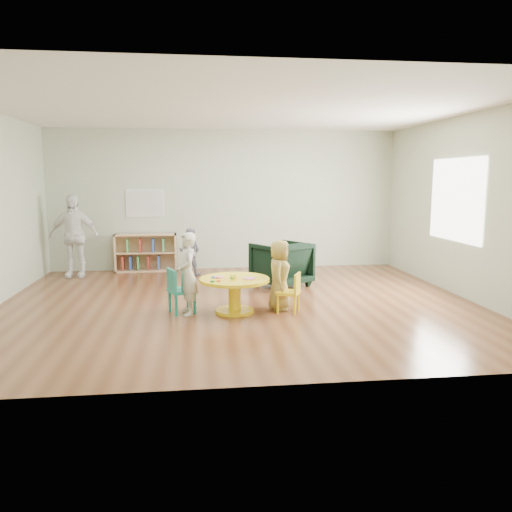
{
  "coord_description": "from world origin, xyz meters",
  "views": [
    {
      "loc": [
        -0.62,
        -7.18,
        1.83
      ],
      "look_at": [
        0.22,
        -0.3,
        0.75
      ],
      "focal_mm": 35.0,
      "sensor_mm": 36.0,
      "label": 1
    }
  ],
  "objects_px": {
    "bookshelf": "(145,253)",
    "toddler": "(190,252)",
    "kid_chair_right": "(291,291)",
    "adult_caretaker": "(73,236)",
    "kid_chair_left": "(179,289)",
    "child_left": "(187,274)",
    "activity_table": "(235,289)",
    "child_right": "(280,275)",
    "armchair": "(281,264)"
  },
  "relations": [
    {
      "from": "kid_chair_right",
      "to": "bookshelf",
      "type": "relative_size",
      "value": 0.46
    },
    {
      "from": "bookshelf",
      "to": "toddler",
      "type": "height_order",
      "value": "toddler"
    },
    {
      "from": "activity_table",
      "to": "armchair",
      "type": "xyz_separation_m",
      "value": [
        0.94,
        1.63,
        0.05
      ]
    },
    {
      "from": "child_right",
      "to": "child_left",
      "type": "bearing_deg",
      "value": 109.12
    },
    {
      "from": "kid_chair_left",
      "to": "adult_caretaker",
      "type": "bearing_deg",
      "value": -165.9
    },
    {
      "from": "activity_table",
      "to": "kid_chair_right",
      "type": "bearing_deg",
      "value": -6.1
    },
    {
      "from": "kid_chair_left",
      "to": "bookshelf",
      "type": "height_order",
      "value": "bookshelf"
    },
    {
      "from": "armchair",
      "to": "child_right",
      "type": "xyz_separation_m",
      "value": [
        -0.3,
        -1.56,
        0.11
      ]
    },
    {
      "from": "kid_chair_right",
      "to": "adult_caretaker",
      "type": "height_order",
      "value": "adult_caretaker"
    },
    {
      "from": "toddler",
      "to": "child_right",
      "type": "bearing_deg",
      "value": 132.33
    },
    {
      "from": "adult_caretaker",
      "to": "bookshelf",
      "type": "bearing_deg",
      "value": 22.16
    },
    {
      "from": "activity_table",
      "to": "child_left",
      "type": "distance_m",
      "value": 0.68
    },
    {
      "from": "child_right",
      "to": "armchair",
      "type": "bearing_deg",
      "value": 4.42
    },
    {
      "from": "bookshelf",
      "to": "toddler",
      "type": "xyz_separation_m",
      "value": [
        0.88,
        -0.55,
        0.08
      ]
    },
    {
      "from": "bookshelf",
      "to": "adult_caretaker",
      "type": "xyz_separation_m",
      "value": [
        -1.26,
        -0.44,
        0.41
      ]
    },
    {
      "from": "child_right",
      "to": "adult_caretaker",
      "type": "bearing_deg",
      "value": 65.61
    },
    {
      "from": "activity_table",
      "to": "child_right",
      "type": "height_order",
      "value": "child_right"
    },
    {
      "from": "activity_table",
      "to": "toddler",
      "type": "xyz_separation_m",
      "value": [
        -0.63,
        2.8,
        0.12
      ]
    },
    {
      "from": "toddler",
      "to": "bookshelf",
      "type": "bearing_deg",
      "value": -14.54
    },
    {
      "from": "activity_table",
      "to": "toddler",
      "type": "bearing_deg",
      "value": 102.74
    },
    {
      "from": "activity_table",
      "to": "kid_chair_right",
      "type": "height_order",
      "value": "kid_chair_right"
    },
    {
      "from": "activity_table",
      "to": "adult_caretaker",
      "type": "distance_m",
      "value": 4.04
    },
    {
      "from": "bookshelf",
      "to": "child_left",
      "type": "bearing_deg",
      "value": -75.37
    },
    {
      "from": "kid_chair_left",
      "to": "kid_chair_right",
      "type": "bearing_deg",
      "value": 63.73
    },
    {
      "from": "bookshelf",
      "to": "child_right",
      "type": "height_order",
      "value": "child_right"
    },
    {
      "from": "child_right",
      "to": "toddler",
      "type": "relative_size",
      "value": 1.1
    },
    {
      "from": "activity_table",
      "to": "toddler",
      "type": "height_order",
      "value": "toddler"
    },
    {
      "from": "activity_table",
      "to": "bookshelf",
      "type": "relative_size",
      "value": 0.8
    },
    {
      "from": "kid_chair_right",
      "to": "bookshelf",
      "type": "bearing_deg",
      "value": 57.59
    },
    {
      "from": "kid_chair_left",
      "to": "child_left",
      "type": "distance_m",
      "value": 0.27
    },
    {
      "from": "kid_chair_left",
      "to": "armchair",
      "type": "height_order",
      "value": "armchair"
    },
    {
      "from": "kid_chair_right",
      "to": "child_right",
      "type": "xyz_separation_m",
      "value": [
        -0.14,
        0.15,
        0.2
      ]
    },
    {
      "from": "activity_table",
      "to": "child_left",
      "type": "height_order",
      "value": "child_left"
    },
    {
      "from": "armchair",
      "to": "toddler",
      "type": "xyz_separation_m",
      "value": [
        -1.57,
        1.17,
        0.07
      ]
    },
    {
      "from": "activity_table",
      "to": "armchair",
      "type": "height_order",
      "value": "armchair"
    },
    {
      "from": "activity_table",
      "to": "child_right",
      "type": "distance_m",
      "value": 0.66
    },
    {
      "from": "activity_table",
      "to": "kid_chair_left",
      "type": "xyz_separation_m",
      "value": [
        -0.76,
        0.05,
        0.0
      ]
    },
    {
      "from": "kid_chair_right",
      "to": "toddler",
      "type": "bearing_deg",
      "value": 49.89
    },
    {
      "from": "bookshelf",
      "to": "child_right",
      "type": "bearing_deg",
      "value": -56.67
    },
    {
      "from": "activity_table",
      "to": "adult_caretaker",
      "type": "height_order",
      "value": "adult_caretaker"
    },
    {
      "from": "kid_chair_left",
      "to": "child_left",
      "type": "height_order",
      "value": "child_left"
    },
    {
      "from": "bookshelf",
      "to": "child_right",
      "type": "xyz_separation_m",
      "value": [
        2.15,
        -3.28,
        0.13
      ]
    },
    {
      "from": "activity_table",
      "to": "kid_chair_right",
      "type": "relative_size",
      "value": 1.76
    },
    {
      "from": "bookshelf",
      "to": "armchair",
      "type": "relative_size",
      "value": 1.43
    },
    {
      "from": "child_right",
      "to": "adult_caretaker",
      "type": "relative_size",
      "value": 0.64
    },
    {
      "from": "activity_table",
      "to": "kid_chair_left",
      "type": "height_order",
      "value": "kid_chair_left"
    },
    {
      "from": "child_left",
      "to": "bookshelf",
      "type": "bearing_deg",
      "value": -175.51
    },
    {
      "from": "bookshelf",
      "to": "kid_chair_right",
      "type": "bearing_deg",
      "value": -56.25
    },
    {
      "from": "child_left",
      "to": "toddler",
      "type": "relative_size",
      "value": 1.25
    },
    {
      "from": "activity_table",
      "to": "armchair",
      "type": "distance_m",
      "value": 1.88
    }
  ]
}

